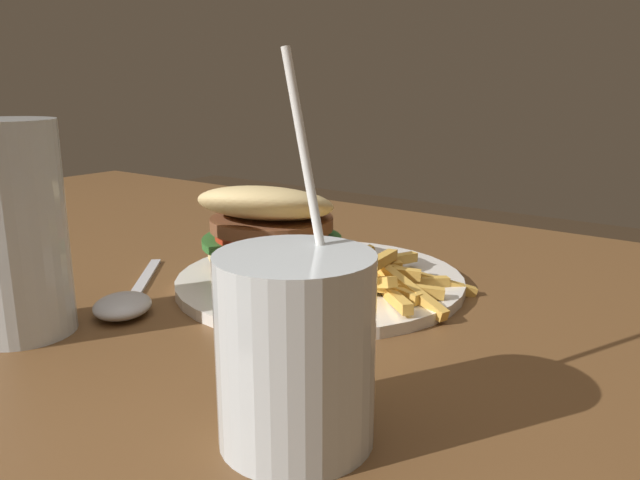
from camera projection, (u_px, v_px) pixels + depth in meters
The scene contains 5 objects.
dining_table at pixel (34, 449), 0.49m from camera, with size 1.44×1.19×0.70m.
meal_plate_near at pixel (294, 250), 0.59m from camera, with size 0.28×0.27×0.11m.
beer_glass at pixel (14, 235), 0.46m from camera, with size 0.08×0.08×0.16m.
juice_glass at pixel (296, 354), 0.33m from camera, with size 0.08×0.08×0.21m.
spoon at pixel (125, 303), 0.52m from camera, with size 0.14×0.16×0.02m.
Camera 1 is at (-0.44, 0.21, 0.89)m, focal length 35.00 mm.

